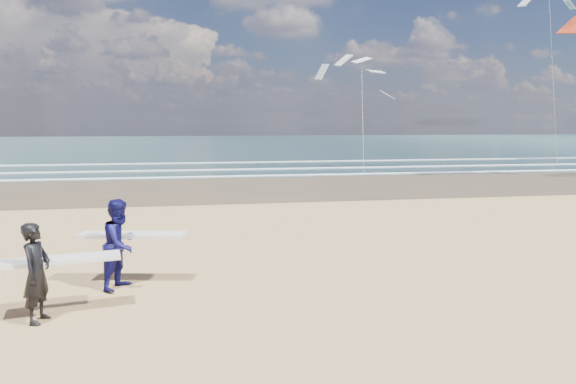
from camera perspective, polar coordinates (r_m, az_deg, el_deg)
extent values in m
cube|color=#483826|center=(32.91, 23.97, 1.20)|extent=(220.00, 12.00, 0.01)
cube|color=#193438|center=(83.20, 2.68, 5.41)|extent=(220.00, 100.00, 0.02)
cube|color=white|center=(36.96, 19.82, 2.12)|extent=(220.00, 0.50, 0.05)
cube|color=white|center=(41.08, 16.57, 2.78)|extent=(220.00, 0.50, 0.05)
cube|color=white|center=(46.96, 13.02, 3.48)|extent=(220.00, 0.50, 0.05)
imported|color=black|center=(9.71, -26.15, -8.06)|extent=(0.53, 0.70, 1.72)
cube|color=silver|center=(9.96, -24.53, -6.91)|extent=(2.26, 0.91, 0.07)
imported|color=#0C0C44|center=(11.02, -18.11, -5.50)|extent=(1.03, 1.12, 1.84)
cube|color=silver|center=(11.31, -16.88, -4.58)|extent=(2.26, 0.91, 0.07)
cube|color=slate|center=(34.00, 8.43, 2.05)|extent=(0.12, 0.12, 0.10)
cube|color=slate|center=(50.53, 27.71, 3.08)|extent=(0.12, 0.12, 0.10)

